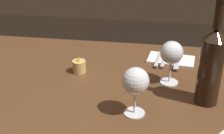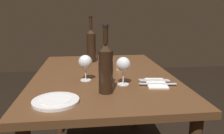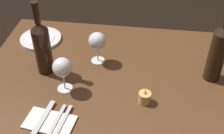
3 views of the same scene
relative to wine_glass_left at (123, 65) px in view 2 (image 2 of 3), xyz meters
name	(u,v)px [view 2 (image 2 of 3)]	position (x,y,z in m)	size (l,w,h in m)	color
dining_table	(103,87)	(-0.24, -0.10, -0.21)	(1.30, 0.90, 0.74)	#56351E
wine_glass_left	(123,65)	(0.00, 0.00, 0.00)	(0.08, 0.08, 0.16)	white
wine_glass_right	(85,62)	(-0.11, -0.21, 0.00)	(0.08, 0.08, 0.16)	white
wine_bottle	(91,45)	(-0.63, -0.16, 0.03)	(0.07, 0.07, 0.38)	black
wine_bottle_second	(106,67)	(0.12, -0.11, 0.02)	(0.08, 0.08, 0.35)	black
votive_candle	(120,67)	(-0.34, 0.03, -0.09)	(0.05, 0.05, 0.07)	#DBB266
dinner_plate	(56,101)	(0.22, -0.35, -0.11)	(0.22, 0.22, 0.02)	white
folded_napkin	(156,83)	(0.01, 0.19, -0.11)	(0.20, 0.14, 0.01)	white
fork_inner	(155,81)	(-0.02, 0.19, -0.11)	(0.04, 0.18, 0.00)	silver
fork_outer	(154,80)	(-0.04, 0.19, -0.11)	(0.04, 0.18, 0.00)	silver
table_knife	(158,84)	(0.04, 0.19, -0.11)	(0.05, 0.21, 0.00)	silver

